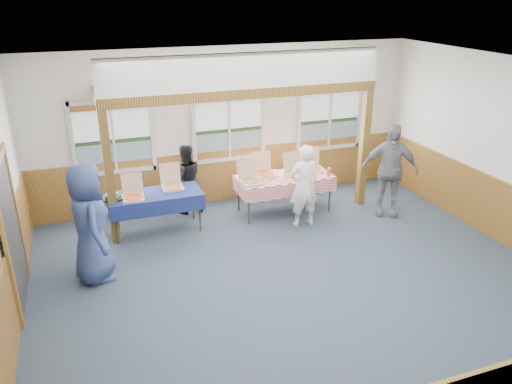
% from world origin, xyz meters
% --- Properties ---
extents(floor, '(8.00, 8.00, 0.00)m').
position_xyz_m(floor, '(0.00, 0.00, 0.00)').
color(floor, '#2B3947').
rests_on(floor, ground).
extents(ceiling, '(8.00, 8.00, 0.00)m').
position_xyz_m(ceiling, '(0.00, 0.00, 3.20)').
color(ceiling, white).
rests_on(ceiling, wall_back).
extents(wall_back, '(8.00, 0.00, 8.00)m').
position_xyz_m(wall_back, '(0.00, 3.50, 1.60)').
color(wall_back, silver).
rests_on(wall_back, floor).
extents(wall_front, '(8.00, 0.00, 8.00)m').
position_xyz_m(wall_front, '(0.00, -3.50, 1.60)').
color(wall_front, silver).
rests_on(wall_front, floor).
extents(wainscot_back, '(7.98, 0.05, 1.10)m').
position_xyz_m(wainscot_back, '(0.00, 3.48, 0.55)').
color(wainscot_back, brown).
rests_on(wainscot_back, floor).
extents(wainscot_left, '(0.05, 6.98, 1.10)m').
position_xyz_m(wainscot_left, '(-3.98, 0.00, 0.55)').
color(wainscot_left, brown).
rests_on(wainscot_left, floor).
extents(wainscot_right, '(0.05, 6.98, 1.10)m').
position_xyz_m(wainscot_right, '(3.98, 0.00, 0.55)').
color(wainscot_right, brown).
rests_on(wainscot_right, floor).
extents(cased_opening, '(0.06, 1.30, 2.10)m').
position_xyz_m(cased_opening, '(-3.96, 0.90, 1.05)').
color(cased_opening, '#313131').
rests_on(cased_opening, wall_left).
extents(window_left, '(1.56, 0.10, 1.46)m').
position_xyz_m(window_left, '(-2.30, 3.46, 1.68)').
color(window_left, silver).
rests_on(window_left, wall_back).
extents(window_mid, '(1.56, 0.10, 1.46)m').
position_xyz_m(window_mid, '(0.00, 3.46, 1.68)').
color(window_mid, silver).
rests_on(window_mid, wall_back).
extents(window_right, '(1.56, 0.10, 1.46)m').
position_xyz_m(window_right, '(2.30, 3.46, 1.68)').
color(window_right, silver).
rests_on(window_right, wall_back).
extents(post_left, '(0.15, 0.15, 2.40)m').
position_xyz_m(post_left, '(-2.50, 2.30, 1.20)').
color(post_left, '#533012').
rests_on(post_left, floor).
extents(post_right, '(0.15, 0.15, 2.40)m').
position_xyz_m(post_right, '(2.50, 2.30, 1.20)').
color(post_right, '#533012').
rests_on(post_right, floor).
extents(cross_beam, '(5.15, 0.18, 0.18)m').
position_xyz_m(cross_beam, '(0.00, 2.30, 2.49)').
color(cross_beam, '#533012').
rests_on(cross_beam, post_left).
extents(table_left, '(1.83, 1.33, 0.76)m').
position_xyz_m(table_left, '(-1.73, 2.45, 0.70)').
color(table_left, '#313131').
rests_on(table_left, floor).
extents(table_right, '(2.07, 1.50, 0.76)m').
position_xyz_m(table_right, '(0.84, 2.47, 0.70)').
color(table_right, '#313131').
rests_on(table_right, floor).
extents(pizza_box_a, '(0.40, 0.48, 0.40)m').
position_xyz_m(pizza_box_a, '(-2.13, 2.34, 0.82)').
color(pizza_box_a, '#D4B08D').
rests_on(pizza_box_a, table_left).
extents(pizza_box_b, '(0.39, 0.48, 0.42)m').
position_xyz_m(pizza_box_b, '(-1.38, 2.61, 0.82)').
color(pizza_box_b, '#D4B08D').
rests_on(pizza_box_b, table_left).
extents(pizza_box_c, '(0.42, 0.50, 0.44)m').
position_xyz_m(pizza_box_c, '(0.08, 2.37, 0.82)').
color(pizza_box_c, '#D4B08D').
rests_on(pizza_box_c, table_right).
extents(pizza_box_d, '(0.40, 0.48, 0.43)m').
position_xyz_m(pizza_box_d, '(0.49, 2.66, 0.82)').
color(pizza_box_d, '#D4B08D').
rests_on(pizza_box_d, table_right).
extents(pizza_box_e, '(0.48, 0.56, 0.44)m').
position_xyz_m(pizza_box_e, '(1.08, 2.39, 0.82)').
color(pizza_box_e, '#D4B08D').
rests_on(pizza_box_e, table_right).
extents(pizza_box_f, '(0.48, 0.55, 0.43)m').
position_xyz_m(pizza_box_f, '(1.50, 2.61, 0.82)').
color(pizza_box_f, '#D4B08D').
rests_on(pizza_box_f, table_right).
extents(veggie_tray, '(0.39, 0.39, 0.09)m').
position_xyz_m(veggie_tray, '(-2.48, 2.45, 0.79)').
color(veggie_tray, black).
rests_on(veggie_tray, table_left).
extents(drink_glass, '(0.07, 0.07, 0.15)m').
position_xyz_m(drink_glass, '(1.69, 2.22, 0.83)').
color(drink_glass, '#A5571B').
rests_on(drink_glass, table_right).
extents(woman_white, '(0.59, 0.40, 1.60)m').
position_xyz_m(woman_white, '(0.93, 1.76, 0.80)').
color(woman_white, white).
rests_on(woman_white, floor).
extents(woman_black, '(0.70, 0.55, 1.42)m').
position_xyz_m(woman_black, '(-1.03, 3.10, 0.71)').
color(woman_black, black).
rests_on(woman_black, floor).
extents(man_blue, '(0.71, 0.99, 1.89)m').
position_xyz_m(man_blue, '(-2.91, 1.13, 0.94)').
color(man_blue, navy).
rests_on(man_blue, floor).
extents(person_grey, '(1.17, 0.94, 1.87)m').
position_xyz_m(person_grey, '(2.71, 1.67, 0.93)').
color(person_grey, gray).
rests_on(person_grey, floor).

